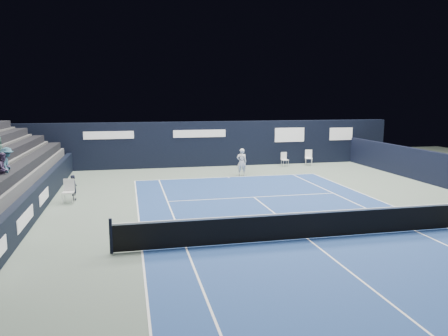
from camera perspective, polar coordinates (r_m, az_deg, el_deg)
The scene contains 11 objects.
ground at distance 16.91m, azimuth 8.16°, elevation -7.08°, with size 48.00×48.00×0.00m, color #55655A.
court_surface at distance 15.14m, azimuth 10.85°, elevation -9.08°, with size 10.97×23.77×0.01m, color navy.
folding_chair_back_a at distance 30.64m, azimuth 7.89°, elevation 1.27°, with size 0.46×0.44×0.97m.
folding_chair_back_b at distance 31.34m, azimuth 11.00°, elevation 1.49°, with size 0.60×0.59×1.09m.
line_judge_chair at distance 20.88m, azimuth -19.65°, elevation -2.66°, with size 0.54×0.53×1.09m.
line_judge at distance 21.46m, azimuth -19.01°, elevation -2.41°, with size 0.43×0.28×1.18m, color black.
court_markings at distance 15.14m, azimuth 10.85°, elevation -9.06°, with size 11.03×23.83×0.00m.
tennis_net at distance 14.99m, azimuth 10.90°, elevation -7.25°, with size 12.90×0.10×1.10m.
back_sponsor_wall at distance 30.40m, azimuth -1.41°, elevation 3.19°, with size 26.00×0.63×3.10m.
side_barrier_left at distance 19.93m, azimuth -22.94°, elevation -3.46°, with size 0.33×22.00×1.20m.
tennis_player at distance 26.60m, azimuth 2.32°, elevation 0.78°, with size 0.65×0.85×1.67m.
Camera 1 is at (-5.80, -13.18, 4.69)m, focal length 35.00 mm.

